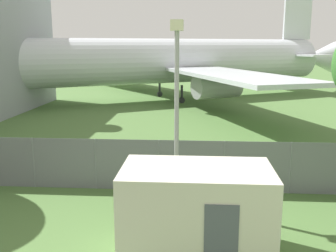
% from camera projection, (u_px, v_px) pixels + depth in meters
% --- Properties ---
extents(perimeter_fence, '(56.07, 0.07, 2.06)m').
position_uv_depth(perimeter_fence, '(96.00, 164.00, 15.69)').
color(perimeter_fence, slate).
rests_on(perimeter_fence, ground).
extents(airplane, '(45.73, 37.76, 13.06)m').
position_uv_depth(airplane, '(157.00, 62.00, 39.98)').
color(airplane, silver).
rests_on(airplane, ground).
extents(portable_cabin, '(4.08, 2.39, 2.48)m').
position_uv_depth(portable_cabin, '(196.00, 211.00, 10.75)').
color(portable_cabin, beige).
rests_on(portable_cabin, ground).
extents(light_mast, '(0.44, 0.44, 6.53)m').
position_uv_depth(light_mast, '(177.00, 92.00, 13.65)').
color(light_mast, '#99999E').
rests_on(light_mast, ground).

